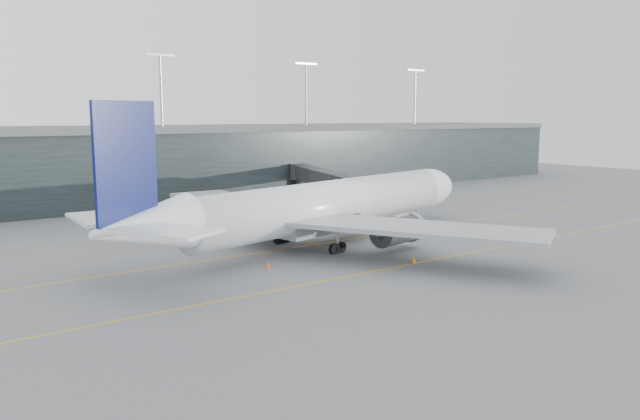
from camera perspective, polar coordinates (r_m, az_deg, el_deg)
ground at (r=85.68m, az=-4.75°, el=-3.11°), size 320.00×320.00×0.00m
taxiline_a at (r=82.37m, az=-3.29°, el=-3.56°), size 160.00×0.25×0.02m
taxiline_b at (r=69.84m, az=3.92°, el=-5.79°), size 160.00×0.25×0.02m
taxiline_lead_main at (r=105.21m, az=-8.13°, el=-0.97°), size 0.25×60.00×0.02m
terminal at (r=137.13m, az=-17.61°, el=4.13°), size 240.00×36.00×29.00m
main_aircraft at (r=84.59m, az=0.60°, el=0.40°), size 66.54×61.49×18.81m
jet_bridge at (r=119.79m, az=-0.48°, el=2.84°), size 16.59×45.60×7.11m
gse_cart at (r=96.31m, az=12.79°, el=-1.50°), size 2.49×2.10×1.45m
baggage_dolly at (r=99.93m, az=16.88°, el=-1.67°), size 3.41×3.12×0.28m
uld_a at (r=91.86m, az=-10.85°, el=-1.86°), size 1.96×1.58×1.75m
uld_b at (r=94.16m, az=-8.64°, el=-1.53°), size 2.03×1.64×1.81m
uld_c at (r=93.12m, az=-8.33°, el=-1.69°), size 2.06×1.79×1.63m
cone_nose at (r=101.68m, az=13.19°, el=-1.24°), size 0.46×0.46×0.74m
cone_wing_stbd at (r=75.63m, az=8.56°, el=-4.44°), size 0.50×0.50×0.80m
cone_wing_port at (r=99.41m, az=-2.09°, el=-1.24°), size 0.46×0.46×0.74m
cone_tail at (r=72.21m, az=-4.79°, el=-5.01°), size 0.50×0.50×0.79m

